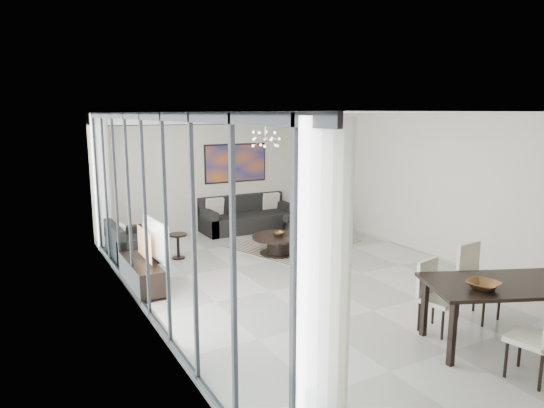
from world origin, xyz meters
TOP-DOWN VIEW (x-y plane):
  - room_shell at (0.46, 0.00)m, footprint 6.00×9.00m
  - window_wall at (-2.86, 0.00)m, footprint 0.37×8.95m
  - soffit at (0.00, 4.30)m, footprint 5.98×0.40m
  - painting at (0.50, 4.47)m, footprint 1.68×0.04m
  - chandelier at (0.30, 2.50)m, footprint 0.66×0.66m
  - rug at (0.92, 2.32)m, footprint 3.00×2.63m
  - coffee_table at (0.24, 1.80)m, footprint 1.11×1.11m
  - bowl_coffee at (0.24, 1.82)m, footprint 0.26×0.26m
  - sofa_main at (0.61, 4.07)m, footprint 2.32×0.95m
  - loveseat at (-2.54, 3.05)m, footprint 0.80×1.42m
  - armchair at (1.59, 2.76)m, footprint 0.98×1.01m
  - side_table at (-1.69, 2.50)m, footprint 0.37×0.37m
  - tv_console at (-2.76, 1.17)m, footprint 0.41×1.47m
  - television at (-2.60, 1.22)m, footprint 0.21×1.17m
  - dining_table at (0.72, -3.10)m, footprint 2.25×1.71m
  - dining_chair_sw at (0.30, -3.82)m, footprint 0.55×0.55m
  - dining_chair_nw at (0.29, -2.30)m, footprint 0.52×0.52m
  - dining_chair_ne at (1.12, -2.28)m, footprint 0.54×0.54m
  - bowl_dining at (0.25, -3.09)m, footprint 0.44×0.44m

SIDE VIEW (x-z plane):
  - rug at x=0.92m, z-range 0.00..0.01m
  - coffee_table at x=0.24m, z-range 0.03..0.42m
  - tv_console at x=-2.76m, z-range 0.00..0.46m
  - loveseat at x=-2.54m, z-range -0.11..0.60m
  - armchair at x=1.59m, z-range -0.11..0.59m
  - sofa_main at x=0.61m, z-range -0.14..0.71m
  - side_table at x=-1.69m, z-range 0.08..0.60m
  - bowl_coffee at x=0.24m, z-range 0.39..0.47m
  - dining_chair_nw at x=0.29m, z-range 0.07..1.03m
  - dining_chair_sw at x=0.30m, z-range 0.08..1.08m
  - dining_chair_ne at x=1.12m, z-range 0.08..1.15m
  - dining_table at x=0.72m, z-range 0.34..1.17m
  - television at x=-2.60m, z-range 0.46..1.13m
  - bowl_dining at x=0.25m, z-range 0.84..0.93m
  - room_shell at x=0.46m, z-range 0.00..2.90m
  - window_wall at x=-2.86m, z-range 0.02..2.92m
  - painting at x=0.50m, z-range 1.16..2.14m
  - chandelier at x=0.30m, z-range 2.00..2.71m
  - soffit at x=0.00m, z-range 2.64..2.90m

